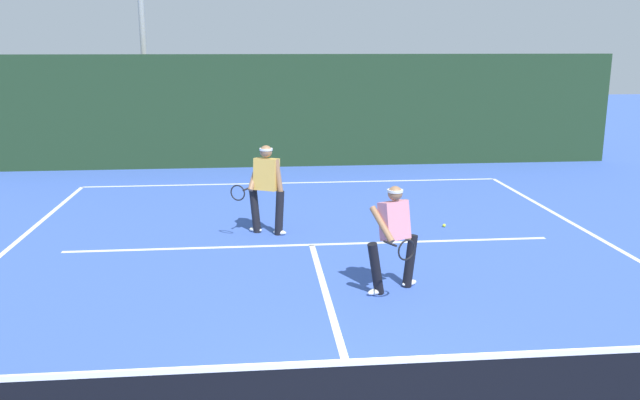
# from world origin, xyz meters

# --- Properties ---
(court_line_baseline_far) EXTENTS (10.61, 0.10, 0.01)m
(court_line_baseline_far) POSITION_xyz_m (0.00, 11.81, 0.00)
(court_line_baseline_far) COLOR white
(court_line_baseline_far) RESTS_ON ground_plane
(court_line_service) EXTENTS (8.65, 0.10, 0.01)m
(court_line_service) POSITION_xyz_m (0.00, 6.42, 0.00)
(court_line_service) COLOR white
(court_line_service) RESTS_ON ground_plane
(court_line_centre) EXTENTS (0.10, 6.40, 0.01)m
(court_line_centre) POSITION_xyz_m (0.00, 3.20, 0.00)
(court_line_centre) COLOR white
(court_line_centre) RESTS_ON ground_plane
(player_near) EXTENTS (0.86, 0.99, 1.56)m
(player_near) POSITION_xyz_m (0.98, 4.07, 0.85)
(player_near) COLOR black
(player_near) RESTS_ON ground_plane
(player_far) EXTENTS (1.03, 0.82, 1.68)m
(player_far) POSITION_xyz_m (-0.78, 7.22, 0.93)
(player_far) COLOR black
(player_far) RESTS_ON ground_plane
(tennis_ball) EXTENTS (0.07, 0.07, 0.07)m
(tennis_ball) POSITION_xyz_m (2.68, 7.33, 0.03)
(tennis_ball) COLOR #D1E033
(tennis_ball) RESTS_ON ground_plane
(back_fence_windscreen) EXTENTS (19.17, 0.12, 3.21)m
(back_fence_windscreen) POSITION_xyz_m (0.00, 14.20, 1.61)
(back_fence_windscreen) COLOR #1F3921
(back_fence_windscreen) RESTS_ON ground_plane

